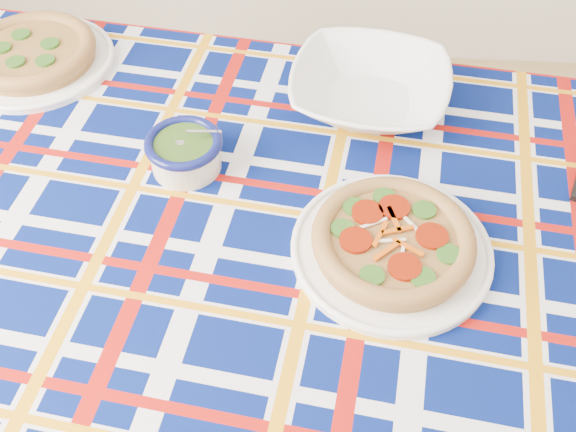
# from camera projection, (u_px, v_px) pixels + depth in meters

# --- Properties ---
(dining_table) EXTENTS (1.85, 1.30, 0.81)m
(dining_table) POSITION_uv_depth(u_px,v_px,m) (268.00, 262.00, 1.16)
(dining_table) COLOR brown
(dining_table) RESTS_ON floor
(tablecloth) EXTENTS (1.89, 1.34, 0.11)m
(tablecloth) POSITION_uv_depth(u_px,v_px,m) (268.00, 253.00, 1.14)
(tablecloth) COLOR #041255
(tablecloth) RESTS_ON dining_table
(main_focaccia_plate) EXTENTS (0.36, 0.36, 0.07)m
(main_focaccia_plate) POSITION_uv_depth(u_px,v_px,m) (393.00, 240.00, 1.04)
(main_focaccia_plate) COLOR olive
(main_focaccia_plate) RESTS_ON tablecloth
(pesto_bowl) EXTENTS (0.17, 0.17, 0.08)m
(pesto_bowl) POSITION_uv_depth(u_px,v_px,m) (185.00, 150.00, 1.16)
(pesto_bowl) COLOR #213C10
(pesto_bowl) RESTS_ON tablecloth
(serving_bowl) EXTENTS (0.36, 0.36, 0.08)m
(serving_bowl) POSITION_uv_depth(u_px,v_px,m) (369.00, 89.00, 1.28)
(serving_bowl) COLOR white
(serving_bowl) RESTS_ON tablecloth
(second_focaccia_plate) EXTENTS (0.42, 0.42, 0.06)m
(second_focaccia_plate) POSITION_uv_depth(u_px,v_px,m) (32.00, 52.00, 1.38)
(second_focaccia_plate) COLOR olive
(second_focaccia_plate) RESTS_ON tablecloth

